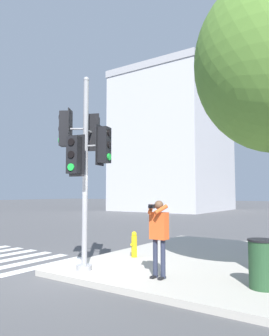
# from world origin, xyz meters

# --- Properties ---
(ground_plane) EXTENTS (160.00, 160.00, 0.00)m
(ground_plane) POSITION_xyz_m (0.00, 0.00, 0.00)
(ground_plane) COLOR #4C4C4F
(sidewalk_corner) EXTENTS (8.00, 8.00, 0.14)m
(sidewalk_corner) POSITION_xyz_m (3.50, 3.50, 0.07)
(sidewalk_corner) COLOR #ADA89E
(sidewalk_corner) RESTS_ON ground_plane
(traffic_signal_pole) EXTENTS (1.33, 1.37, 4.93)m
(traffic_signal_pole) POSITION_xyz_m (0.47, 0.18, 3.11)
(traffic_signal_pole) COLOR #939399
(traffic_signal_pole) RESTS_ON sidewalk_corner
(person_photographer) EXTENTS (0.50, 0.53, 1.74)m
(person_photographer) POSITION_xyz_m (2.42, 0.58, 1.19)
(person_photographer) COLOR black
(person_photographer) RESTS_ON sidewalk_corner
(fire_hydrant) EXTENTS (0.17, 0.23, 0.76)m
(fire_hydrant) POSITION_xyz_m (0.59, 2.24, 0.51)
(fire_hydrant) COLOR yellow
(fire_hydrant) RESTS_ON sidewalk_corner
(trash_bin) EXTENTS (0.55, 0.55, 0.98)m
(trash_bin) POSITION_xyz_m (4.54, 1.04, 0.63)
(trash_bin) COLOR #234728
(trash_bin) RESTS_ON sidewalk_corner
(building_left) EXTENTS (11.32, 12.25, 16.41)m
(building_left) POSITION_xyz_m (-12.35, 29.25, 8.22)
(building_left) COLOR #BCBCC1
(building_left) RESTS_ON ground_plane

